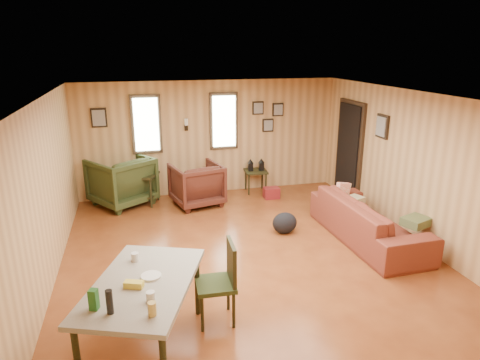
{
  "coord_description": "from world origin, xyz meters",
  "views": [
    {
      "loc": [
        -1.58,
        -5.8,
        3.05
      ],
      "look_at": [
        0.0,
        0.4,
        1.05
      ],
      "focal_mm": 32.0,
      "sensor_mm": 36.0,
      "label": 1
    }
  ],
  "objects_px": {
    "recliner_green": "(121,179)",
    "dining_table": "(143,289)",
    "recliner_brown": "(197,182)",
    "end_table": "(142,183)",
    "sofa": "(369,213)",
    "side_table": "(256,169)"
  },
  "relations": [
    {
      "from": "side_table",
      "to": "sofa",
      "type": "bearing_deg",
      "value": -68.74
    },
    {
      "from": "recliner_green",
      "to": "dining_table",
      "type": "xyz_separation_m",
      "value": [
        0.26,
        -4.56,
        0.19
      ]
    },
    {
      "from": "recliner_green",
      "to": "side_table",
      "type": "relative_size",
      "value": 1.44
    },
    {
      "from": "sofa",
      "to": "recliner_green",
      "type": "xyz_separation_m",
      "value": [
        -3.9,
        2.71,
        0.07
      ]
    },
    {
      "from": "dining_table",
      "to": "recliner_green",
      "type": "bearing_deg",
      "value": 114.5
    },
    {
      "from": "recliner_brown",
      "to": "end_table",
      "type": "relative_size",
      "value": 1.23
    },
    {
      "from": "sofa",
      "to": "recliner_green",
      "type": "distance_m",
      "value": 4.75
    },
    {
      "from": "sofa",
      "to": "recliner_brown",
      "type": "distance_m",
      "value": 3.39
    },
    {
      "from": "recliner_green",
      "to": "side_table",
      "type": "distance_m",
      "value": 2.82
    },
    {
      "from": "recliner_green",
      "to": "dining_table",
      "type": "distance_m",
      "value": 4.57
    },
    {
      "from": "end_table",
      "to": "dining_table",
      "type": "relative_size",
      "value": 0.42
    },
    {
      "from": "sofa",
      "to": "side_table",
      "type": "bearing_deg",
      "value": 19.64
    },
    {
      "from": "sofa",
      "to": "recliner_brown",
      "type": "xyz_separation_m",
      "value": [
        -2.46,
        2.33,
        0.0
      ]
    },
    {
      "from": "recliner_green",
      "to": "end_table",
      "type": "xyz_separation_m",
      "value": [
        0.39,
        -0.05,
        -0.11
      ]
    },
    {
      "from": "recliner_brown",
      "to": "recliner_green",
      "type": "distance_m",
      "value": 1.5
    },
    {
      "from": "sofa",
      "to": "end_table",
      "type": "xyz_separation_m",
      "value": [
        -3.52,
        2.67,
        -0.04
      ]
    },
    {
      "from": "recliner_green",
      "to": "dining_table",
      "type": "height_order",
      "value": "recliner_green"
    },
    {
      "from": "recliner_green",
      "to": "dining_table",
      "type": "relative_size",
      "value": 0.6
    },
    {
      "from": "end_table",
      "to": "dining_table",
      "type": "xyz_separation_m",
      "value": [
        -0.12,
        -4.52,
        0.3
      ]
    },
    {
      "from": "end_table",
      "to": "side_table",
      "type": "distance_m",
      "value": 2.43
    },
    {
      "from": "sofa",
      "to": "end_table",
      "type": "height_order",
      "value": "sofa"
    },
    {
      "from": "recliner_brown",
      "to": "end_table",
      "type": "distance_m",
      "value": 1.11
    }
  ]
}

